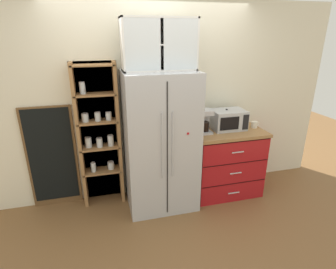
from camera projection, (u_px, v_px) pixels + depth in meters
The scene contains 12 objects.
ground_plane at pixel (161, 201), 3.65m from camera, with size 10.77×10.77×0.00m, color brown.
wall_back_cream at pixel (153, 103), 3.57m from camera, with size 5.06×0.10×2.55m, color silver.
refrigerator at pixel (160, 142), 3.35m from camera, with size 0.86×0.71×1.74m.
pantry_shelf_column at pixel (99, 134), 3.41m from camera, with size 0.56×0.27×1.84m.
counter_cabinet at pixel (225, 161), 3.75m from camera, with size 0.96×0.64×0.93m.
microwave at pixel (228, 120), 3.59m from camera, with size 0.44×0.33×0.26m.
coffee_maker at pixel (204, 121), 3.46m from camera, with size 0.17×0.20×0.31m.
mug_cream at pixel (254, 125), 3.67m from camera, with size 0.12×0.08×0.09m.
mug_red at pixel (228, 127), 3.56m from camera, with size 0.11×0.08×0.10m.
bottle_green at pixel (226, 120), 3.61m from camera, with size 0.07×0.07×0.27m.
upper_cabinet at pixel (158, 44), 2.99m from camera, with size 0.83×0.32×0.56m.
chalkboard_menu at pixel (52, 157), 3.39m from camera, with size 0.60×0.04×1.34m.
Camera 1 is at (-0.71, -3.02, 2.13)m, focal length 28.70 mm.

